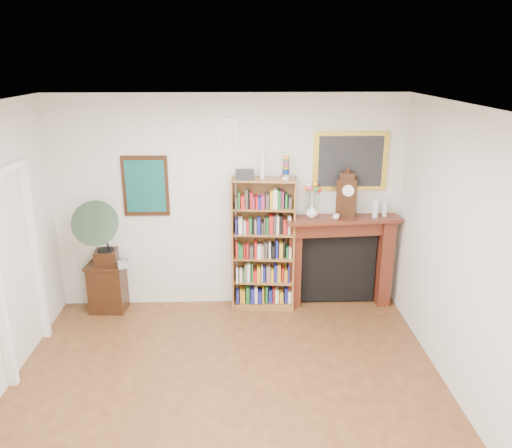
{
  "coord_description": "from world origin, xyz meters",
  "views": [
    {
      "loc": [
        0.14,
        -3.71,
        3.19
      ],
      "look_at": [
        0.32,
        1.6,
        1.42
      ],
      "focal_mm": 35.0,
      "sensor_mm": 36.0,
      "label": 1
    }
  ],
  "objects_px": {
    "gramophone": "(100,229)",
    "flower_vase": "(312,211)",
    "cd_stack": "(123,264)",
    "mantel_clock": "(347,196)",
    "fireplace": "(339,252)",
    "side_cabinet": "(108,287)",
    "teacup": "(336,217)",
    "bottle_left": "(376,208)",
    "bottle_right": "(385,209)",
    "bookshelf": "(264,238)"
  },
  "relations": [
    {
      "from": "gramophone",
      "to": "flower_vase",
      "type": "height_order",
      "value": "gramophone"
    },
    {
      "from": "cd_stack",
      "to": "mantel_clock",
      "type": "xyz_separation_m",
      "value": [
        2.86,
        0.17,
        0.83
      ]
    },
    {
      "from": "fireplace",
      "to": "flower_vase",
      "type": "xyz_separation_m",
      "value": [
        -0.39,
        -0.05,
        0.59
      ]
    },
    {
      "from": "side_cabinet",
      "to": "fireplace",
      "type": "relative_size",
      "value": 0.44
    },
    {
      "from": "side_cabinet",
      "to": "teacup",
      "type": "bearing_deg",
      "value": 2.79
    },
    {
      "from": "gramophone",
      "to": "bottle_left",
      "type": "relative_size",
      "value": 3.82
    },
    {
      "from": "bottle_right",
      "to": "gramophone",
      "type": "bearing_deg",
      "value": -177.32
    },
    {
      "from": "gramophone",
      "to": "cd_stack",
      "type": "xyz_separation_m",
      "value": [
        0.24,
        -0.0,
        -0.48
      ]
    },
    {
      "from": "flower_vase",
      "to": "cd_stack",
      "type": "bearing_deg",
      "value": -176.39
    },
    {
      "from": "gramophone",
      "to": "cd_stack",
      "type": "relative_size",
      "value": 7.63
    },
    {
      "from": "mantel_clock",
      "to": "bottle_right",
      "type": "bearing_deg",
      "value": 19.33
    },
    {
      "from": "side_cabinet",
      "to": "bottle_left",
      "type": "height_order",
      "value": "bottle_left"
    },
    {
      "from": "bookshelf",
      "to": "side_cabinet",
      "type": "xyz_separation_m",
      "value": [
        -2.05,
        -0.03,
        -0.66
      ]
    },
    {
      "from": "side_cabinet",
      "to": "fireplace",
      "type": "bearing_deg",
      "value": 5.5
    },
    {
      "from": "cd_stack",
      "to": "teacup",
      "type": "xyz_separation_m",
      "value": [
        2.71,
        0.06,
        0.59
      ]
    },
    {
      "from": "side_cabinet",
      "to": "bottle_right",
      "type": "distance_m",
      "value": 3.75
    },
    {
      "from": "gramophone",
      "to": "teacup",
      "type": "height_order",
      "value": "gramophone"
    },
    {
      "from": "bookshelf",
      "to": "fireplace",
      "type": "bearing_deg",
      "value": 9.1
    },
    {
      "from": "flower_vase",
      "to": "bottle_right",
      "type": "relative_size",
      "value": 0.83
    },
    {
      "from": "bottle_left",
      "to": "fireplace",
      "type": "bearing_deg",
      "value": 168.88
    },
    {
      "from": "bottle_left",
      "to": "bottle_right",
      "type": "bearing_deg",
      "value": 22.26
    },
    {
      "from": "bookshelf",
      "to": "gramophone",
      "type": "distance_m",
      "value": 2.06
    },
    {
      "from": "gramophone",
      "to": "cd_stack",
      "type": "bearing_deg",
      "value": -5.36
    },
    {
      "from": "flower_vase",
      "to": "mantel_clock",
      "type": "bearing_deg",
      "value": 1.75
    },
    {
      "from": "gramophone",
      "to": "bottle_left",
      "type": "bearing_deg",
      "value": -2.69
    },
    {
      "from": "bookshelf",
      "to": "bottle_right",
      "type": "distance_m",
      "value": 1.6
    },
    {
      "from": "bookshelf",
      "to": "teacup",
      "type": "height_order",
      "value": "bookshelf"
    },
    {
      "from": "fireplace",
      "to": "teacup",
      "type": "height_order",
      "value": "teacup"
    },
    {
      "from": "cd_stack",
      "to": "fireplace",
      "type": "bearing_deg",
      "value": 4.04
    },
    {
      "from": "side_cabinet",
      "to": "bottle_left",
      "type": "bearing_deg",
      "value": 3.96
    },
    {
      "from": "gramophone",
      "to": "bottle_right",
      "type": "height_order",
      "value": "gramophone"
    },
    {
      "from": "side_cabinet",
      "to": "gramophone",
      "type": "xyz_separation_m",
      "value": [
        0.01,
        -0.11,
        0.85
      ]
    },
    {
      "from": "fireplace",
      "to": "cd_stack",
      "type": "height_order",
      "value": "fireplace"
    },
    {
      "from": "bookshelf",
      "to": "mantel_clock",
      "type": "distance_m",
      "value": 1.19
    },
    {
      "from": "gramophone",
      "to": "bottle_left",
      "type": "xyz_separation_m",
      "value": [
        3.47,
        0.11,
        0.2
      ]
    },
    {
      "from": "side_cabinet",
      "to": "flower_vase",
      "type": "relative_size",
      "value": 4.0
    },
    {
      "from": "bottle_right",
      "to": "bookshelf",
      "type": "bearing_deg",
      "value": -178.87
    },
    {
      "from": "bookshelf",
      "to": "bottle_left",
      "type": "xyz_separation_m",
      "value": [
        1.42,
        -0.02,
        0.39
      ]
    },
    {
      "from": "side_cabinet",
      "to": "fireplace",
      "type": "distance_m",
      "value": 3.09
    },
    {
      "from": "side_cabinet",
      "to": "bottle_left",
      "type": "distance_m",
      "value": 3.63
    },
    {
      "from": "cd_stack",
      "to": "bottle_right",
      "type": "height_order",
      "value": "bottle_right"
    },
    {
      "from": "flower_vase",
      "to": "teacup",
      "type": "bearing_deg",
      "value": -18.18
    },
    {
      "from": "side_cabinet",
      "to": "bottle_right",
      "type": "relative_size",
      "value": 3.31
    },
    {
      "from": "gramophone",
      "to": "bottle_left",
      "type": "height_order",
      "value": "gramophone"
    },
    {
      "from": "side_cabinet",
      "to": "teacup",
      "type": "distance_m",
      "value": 3.11
    },
    {
      "from": "gramophone",
      "to": "teacup",
      "type": "bearing_deg",
      "value": -3.56
    },
    {
      "from": "bookshelf",
      "to": "bottle_right",
      "type": "relative_size",
      "value": 10.19
    },
    {
      "from": "mantel_clock",
      "to": "bottle_right",
      "type": "xyz_separation_m",
      "value": [
        0.5,
        0.01,
        -0.18
      ]
    },
    {
      "from": "gramophone",
      "to": "teacup",
      "type": "distance_m",
      "value": 2.96
    },
    {
      "from": "bottle_left",
      "to": "teacup",
      "type": "bearing_deg",
      "value": -173.17
    }
  ]
}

